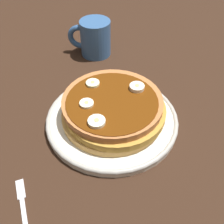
{
  "coord_description": "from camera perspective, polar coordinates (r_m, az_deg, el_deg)",
  "views": [
    {
      "loc": [
        -5.35,
        36.65,
        39.32
      ],
      "look_at": [
        0.0,
        0.0,
        2.81
      ],
      "focal_mm": 43.06,
      "sensor_mm": 36.0,
      "label": 1
    }
  ],
  "objects": [
    {
      "name": "banana_slice_0",
      "position": [
        0.46,
        -3.29,
        -2.07
      ],
      "size": [
        3.06,
        3.06,
        0.86
      ],
      "color": "#EFEBC4",
      "rests_on": "pancake_stack"
    },
    {
      "name": "banana_slice_1",
      "position": [
        0.53,
        5.31,
        5.24
      ],
      "size": [
        2.92,
        2.92,
        1.01
      ],
      "color": "#F5E3C1",
      "rests_on": "pancake_stack"
    },
    {
      "name": "fork",
      "position": [
        0.45,
        -18.29,
        -19.3
      ],
      "size": [
        7.08,
        11.88,
        0.5
      ],
      "color": "silver",
      "rests_on": "ground_plane"
    },
    {
      "name": "banana_slice_2",
      "position": [
        0.49,
        -5.41,
        1.77
      ],
      "size": [
        2.61,
        2.61,
        0.71
      ],
      "color": "#F9EFC5",
      "rests_on": "pancake_stack"
    },
    {
      "name": "banana_slice_3",
      "position": [
        0.54,
        -4.11,
        6.08
      ],
      "size": [
        2.7,
        2.7,
        0.71
      ],
      "color": "#F0F3B4",
      "rests_on": "pancake_stack"
    },
    {
      "name": "coffee_mug",
      "position": [
        0.72,
        -3.83,
        15.52
      ],
      "size": [
        11.19,
        7.76,
        9.08
      ],
      "color": "#33598C",
      "rests_on": "ground_plane"
    },
    {
      "name": "pancake_stack",
      "position": [
        0.52,
        0.42,
        0.62
      ],
      "size": [
        19.76,
        20.35,
        4.39
      ],
      "color": "tan",
      "rests_on": "plate"
    },
    {
      "name": "plate",
      "position": [
        0.53,
        0.0,
        -1.46
      ],
      "size": [
        26.03,
        26.03,
        1.67
      ],
      "color": "silver",
      "rests_on": "ground_plane"
    },
    {
      "name": "ground_plane",
      "position": [
        0.55,
        0.0,
        -3.19
      ],
      "size": [
        140.0,
        140.0,
        3.0
      ],
      "primitive_type": "cube",
      "color": "black"
    }
  ]
}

